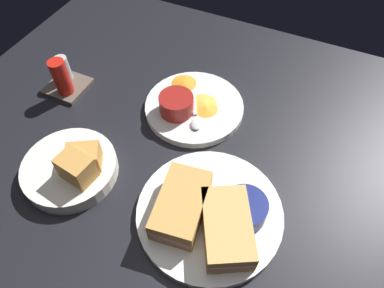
{
  "coord_description": "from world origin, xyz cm",
  "views": [
    {
      "loc": [
        -30.27,
        -20.15,
        56.64
      ],
      "look_at": [
        6.84,
        -2.94,
        3.0
      ],
      "focal_mm": 32.07,
      "sensor_mm": 36.0,
      "label": 1
    }
  ],
  "objects_px": {
    "plate_sandwich_main": "(210,213)",
    "ramekin_light_gravy": "(176,104)",
    "plate_chips_companion": "(194,107)",
    "ramekin_dark_sauce": "(245,209)",
    "condiment_caddy": "(64,78)",
    "sandwich_half_near": "(181,205)",
    "spoon_by_gravy_ramekin": "(196,120)",
    "spoon_by_dark_ramekin": "(209,211)",
    "bread_basket_rear": "(72,168)",
    "sandwich_half_far": "(227,228)"
  },
  "relations": [
    {
      "from": "plate_sandwich_main",
      "to": "ramekin_light_gravy",
      "type": "bearing_deg",
      "value": 40.05
    },
    {
      "from": "plate_chips_companion",
      "to": "plate_sandwich_main",
      "type": "bearing_deg",
      "value": -149.31
    },
    {
      "from": "ramekin_dark_sauce",
      "to": "ramekin_light_gravy",
      "type": "bearing_deg",
      "value": 51.3
    },
    {
      "from": "ramekin_light_gravy",
      "to": "plate_chips_companion",
      "type": "bearing_deg",
      "value": -39.81
    },
    {
      "from": "ramekin_dark_sauce",
      "to": "condiment_caddy",
      "type": "bearing_deg",
      "value": 74.02
    },
    {
      "from": "sandwich_half_near",
      "to": "spoon_by_gravy_ramekin",
      "type": "distance_m",
      "value": 0.21
    },
    {
      "from": "plate_sandwich_main",
      "to": "plate_chips_companion",
      "type": "relative_size",
      "value": 1.19
    },
    {
      "from": "spoon_by_dark_ramekin",
      "to": "bread_basket_rear",
      "type": "distance_m",
      "value": 0.27
    },
    {
      "from": "spoon_by_dark_ramekin",
      "to": "plate_chips_companion",
      "type": "distance_m",
      "value": 0.26
    },
    {
      "from": "spoon_by_gravy_ramekin",
      "to": "plate_sandwich_main",
      "type": "bearing_deg",
      "value": -148.7
    },
    {
      "from": "sandwich_half_near",
      "to": "ramekin_light_gravy",
      "type": "relative_size",
      "value": 1.91
    },
    {
      "from": "ramekin_dark_sauce",
      "to": "sandwich_half_far",
      "type": "bearing_deg",
      "value": 161.7
    },
    {
      "from": "bread_basket_rear",
      "to": "condiment_caddy",
      "type": "distance_m",
      "value": 0.25
    },
    {
      "from": "sandwich_half_far",
      "to": "spoon_by_dark_ramekin",
      "type": "xyz_separation_m",
      "value": [
        0.03,
        0.04,
        -0.02
      ]
    },
    {
      "from": "sandwich_half_near",
      "to": "bread_basket_rear",
      "type": "xyz_separation_m",
      "value": [
        -0.01,
        0.23,
        -0.02
      ]
    },
    {
      "from": "plate_sandwich_main",
      "to": "condiment_caddy",
      "type": "bearing_deg",
      "value": 70.01
    },
    {
      "from": "spoon_by_dark_ramekin",
      "to": "bread_basket_rear",
      "type": "height_order",
      "value": "bread_basket_rear"
    },
    {
      "from": "ramekin_light_gravy",
      "to": "spoon_by_gravy_ramekin",
      "type": "bearing_deg",
      "value": -100.16
    },
    {
      "from": "spoon_by_dark_ramekin",
      "to": "spoon_by_gravy_ramekin",
      "type": "height_order",
      "value": "same"
    },
    {
      "from": "spoon_by_dark_ramekin",
      "to": "ramekin_light_gravy",
      "type": "bearing_deg",
      "value": 39.78
    },
    {
      "from": "sandwich_half_far",
      "to": "spoon_by_gravy_ramekin",
      "type": "bearing_deg",
      "value": 35.93
    },
    {
      "from": "plate_sandwich_main",
      "to": "ramekin_dark_sauce",
      "type": "distance_m",
      "value": 0.07
    },
    {
      "from": "sandwich_half_far",
      "to": "ramekin_dark_sauce",
      "type": "relative_size",
      "value": 1.97
    },
    {
      "from": "ramekin_dark_sauce",
      "to": "spoon_by_dark_ramekin",
      "type": "height_order",
      "value": "ramekin_dark_sauce"
    },
    {
      "from": "sandwich_half_near",
      "to": "sandwich_half_far",
      "type": "height_order",
      "value": "same"
    },
    {
      "from": "ramekin_dark_sauce",
      "to": "plate_chips_companion",
      "type": "relative_size",
      "value": 0.35
    },
    {
      "from": "ramekin_dark_sauce",
      "to": "condiment_caddy",
      "type": "xyz_separation_m",
      "value": [
        0.14,
        0.49,
        -0.0
      ]
    },
    {
      "from": "spoon_by_gravy_ramekin",
      "to": "condiment_caddy",
      "type": "bearing_deg",
      "value": 94.34
    },
    {
      "from": "plate_chips_companion",
      "to": "condiment_caddy",
      "type": "relative_size",
      "value": 2.3
    },
    {
      "from": "ramekin_light_gravy",
      "to": "spoon_by_dark_ramekin",
      "type": "bearing_deg",
      "value": -140.22
    },
    {
      "from": "ramekin_light_gravy",
      "to": "bread_basket_rear",
      "type": "distance_m",
      "value": 0.25
    },
    {
      "from": "spoon_by_dark_ramekin",
      "to": "bread_basket_rear",
      "type": "bearing_deg",
      "value": 96.02
    },
    {
      "from": "spoon_by_gravy_ramekin",
      "to": "plate_chips_companion",
      "type": "bearing_deg",
      "value": 27.99
    },
    {
      "from": "spoon_by_dark_ramekin",
      "to": "condiment_caddy",
      "type": "height_order",
      "value": "condiment_caddy"
    },
    {
      "from": "sandwich_half_far",
      "to": "plate_chips_companion",
      "type": "distance_m",
      "value": 0.31
    },
    {
      "from": "plate_sandwich_main",
      "to": "ramekin_dark_sauce",
      "type": "xyz_separation_m",
      "value": [
        0.02,
        -0.06,
        0.03
      ]
    },
    {
      "from": "sandwich_half_far",
      "to": "ramekin_light_gravy",
      "type": "height_order",
      "value": "sandwich_half_far"
    },
    {
      "from": "ramekin_light_gravy",
      "to": "spoon_by_gravy_ramekin",
      "type": "xyz_separation_m",
      "value": [
        -0.01,
        -0.05,
        -0.02
      ]
    },
    {
      "from": "spoon_by_gravy_ramekin",
      "to": "sandwich_half_near",
      "type": "bearing_deg",
      "value": -162.04
    },
    {
      "from": "plate_chips_companion",
      "to": "ramekin_light_gravy",
      "type": "distance_m",
      "value": 0.05
    },
    {
      "from": "sandwich_half_far",
      "to": "plate_chips_companion",
      "type": "height_order",
      "value": "sandwich_half_far"
    },
    {
      "from": "plate_sandwich_main",
      "to": "sandwich_half_near",
      "type": "height_order",
      "value": "sandwich_half_near"
    },
    {
      "from": "sandwich_half_far",
      "to": "condiment_caddy",
      "type": "xyz_separation_m",
      "value": [
        0.18,
        0.47,
        -0.01
      ]
    },
    {
      "from": "sandwich_half_far",
      "to": "bread_basket_rear",
      "type": "xyz_separation_m",
      "value": [
        -0.0,
        0.31,
        -0.02
      ]
    },
    {
      "from": "plate_sandwich_main",
      "to": "condiment_caddy",
      "type": "height_order",
      "value": "condiment_caddy"
    },
    {
      "from": "condiment_caddy",
      "to": "sandwich_half_far",
      "type": "bearing_deg",
      "value": -111.32
    },
    {
      "from": "spoon_by_dark_ramekin",
      "to": "sandwich_half_far",
      "type": "bearing_deg",
      "value": -121.84
    },
    {
      "from": "sandwich_half_far",
      "to": "bread_basket_rear",
      "type": "relative_size",
      "value": 0.84
    },
    {
      "from": "plate_chips_companion",
      "to": "ramekin_light_gravy",
      "type": "bearing_deg",
      "value": 140.19
    },
    {
      "from": "plate_chips_companion",
      "to": "ramekin_light_gravy",
      "type": "height_order",
      "value": "ramekin_light_gravy"
    }
  ]
}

